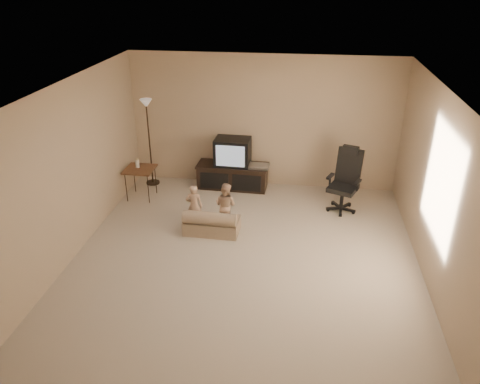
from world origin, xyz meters
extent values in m
plane|color=beige|center=(0.00, 0.00, 0.00)|extent=(5.50, 5.50, 0.00)
plane|color=silver|center=(0.00, 0.00, 2.50)|extent=(5.50, 5.50, 0.00)
plane|color=tan|center=(0.00, 2.75, 1.25)|extent=(5.00, 0.00, 5.00)
plane|color=tan|center=(0.00, -2.75, 1.25)|extent=(5.00, 0.00, 5.00)
plane|color=tan|center=(-2.50, 0.00, 1.25)|extent=(0.00, 5.50, 5.50)
plane|color=tan|center=(2.50, 0.00, 1.25)|extent=(0.00, 5.50, 5.50)
cube|color=black|center=(-0.55, 2.49, 0.21)|extent=(1.32, 0.51, 0.42)
cube|color=black|center=(-0.55, 2.49, 0.45)|extent=(1.36, 0.55, 0.04)
cube|color=black|center=(-0.87, 2.26, 0.22)|extent=(0.54, 0.04, 0.32)
cube|color=black|center=(-0.25, 2.24, 0.22)|extent=(0.54, 0.04, 0.32)
cube|color=black|center=(-0.55, 2.51, 0.73)|extent=(0.67, 0.49, 0.51)
cube|color=white|center=(-0.56, 2.27, 0.73)|extent=(0.54, 0.03, 0.40)
cube|color=#B2B2B5|center=(-0.04, 2.43, 0.50)|extent=(0.38, 0.27, 0.06)
cylinder|color=black|center=(1.47, 1.79, 0.23)|extent=(0.06, 0.06, 0.36)
cube|color=black|center=(1.47, 1.79, 0.43)|extent=(0.59, 0.59, 0.08)
cube|color=black|center=(1.56, 1.99, 0.77)|extent=(0.46, 0.31, 0.63)
cube|color=black|center=(1.56, 1.99, 1.06)|extent=(0.28, 0.19, 0.14)
cube|color=black|center=(1.25, 1.89, 0.60)|extent=(0.16, 0.26, 0.04)
cube|color=black|center=(1.70, 1.70, 0.60)|extent=(0.16, 0.26, 0.04)
cube|color=brown|center=(-2.15, 1.82, 0.56)|extent=(0.53, 0.53, 0.03)
cylinder|color=black|center=(-2.36, 1.62, 0.28)|extent=(0.01, 0.01, 0.57)
cylinder|color=black|center=(-1.95, 1.61, 0.28)|extent=(0.01, 0.01, 0.57)
cylinder|color=black|center=(-2.35, 2.03, 0.28)|extent=(0.01, 0.01, 0.57)
cylinder|color=black|center=(-1.94, 2.03, 0.28)|extent=(0.01, 0.01, 0.57)
cylinder|color=white|center=(-2.20, 1.86, 0.65)|extent=(0.07, 0.07, 0.15)
cone|color=beige|center=(-2.20, 1.86, 0.75)|extent=(0.06, 0.06, 0.05)
cylinder|color=black|center=(-2.14, 2.45, 0.01)|extent=(0.26, 0.26, 0.03)
cylinder|color=black|center=(-2.14, 2.45, 0.81)|extent=(0.03, 0.03, 1.59)
cone|color=beige|center=(-2.14, 2.45, 1.61)|extent=(0.22, 0.22, 0.15)
cube|color=gray|center=(-0.62, 0.77, 0.11)|extent=(0.88, 0.50, 0.23)
cylinder|color=gray|center=(-0.63, 0.62, 0.32)|extent=(0.85, 0.23, 0.21)
imported|color=tan|center=(-0.94, 0.91, 0.37)|extent=(0.29, 0.22, 0.74)
imported|color=tan|center=(-0.44, 0.98, 0.38)|extent=(0.42, 0.33, 0.77)
camera|label=1|loc=(0.73, -5.64, 3.87)|focal=35.00mm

